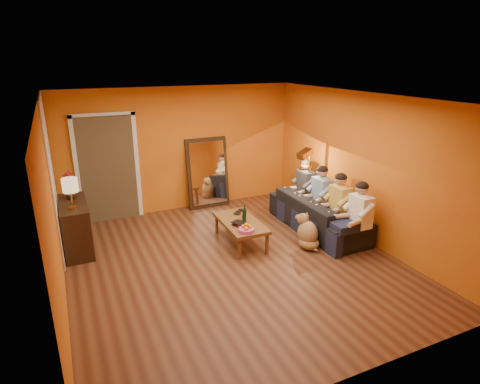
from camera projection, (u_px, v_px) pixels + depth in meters
name	position (u px, v px, depth m)	size (l,w,h in m)	color
room_shell	(223.00, 180.00, 6.38)	(5.00, 5.50, 2.60)	brown
white_accent	(52.00, 176.00, 6.59)	(0.02, 1.90, 2.58)	white
doorway_recess	(107.00, 168.00, 7.99)	(1.06, 0.30, 2.10)	#3F2D19
door_jamb_left	(77.00, 173.00, 7.66)	(0.08, 0.06, 2.20)	white
door_jamb_right	(137.00, 166.00, 8.11)	(0.08, 0.06, 2.20)	white
door_header	(102.00, 115.00, 7.54)	(1.22, 0.06, 0.08)	white
mirror_frame	(208.00, 173.00, 8.72)	(0.92, 0.06, 1.52)	black
mirror_glass	(208.00, 173.00, 8.69)	(0.78, 0.02, 1.36)	white
sideboard	(76.00, 226.00, 6.80)	(0.44, 1.18, 0.85)	black
table_lamp	(71.00, 194.00, 6.32)	(0.24, 0.24, 0.51)	beige
sofa	(318.00, 213.00, 7.63)	(0.88, 2.24, 0.66)	black
coffee_table	(240.00, 232.00, 7.09)	(0.62, 1.22, 0.42)	brown
floor_lamp	(308.00, 186.00, 7.98)	(0.30, 0.24, 1.44)	#B68935
dog	(308.00, 231.00, 6.90)	(0.34, 0.53, 0.62)	#AF7C4F
person_far_left	(360.00, 216.00, 6.73)	(0.70, 0.44, 1.22)	white
person_mid_left	(339.00, 206.00, 7.20)	(0.70, 0.44, 1.22)	gold
person_mid_right	(321.00, 197.00, 7.68)	(0.70, 0.44, 1.22)	#7D95C2
person_far_right	(305.00, 189.00, 8.15)	(0.70, 0.44, 1.22)	#333338
fruit_bowl	(246.00, 227.00, 6.57)	(0.26, 0.26, 0.16)	#DC4D99
wine_bottle	(244.00, 213.00, 6.95)	(0.07, 0.07, 0.31)	black
tumbler	(244.00, 215.00, 7.16)	(0.10, 0.10, 0.09)	#B27F3F
laptop	(241.00, 212.00, 7.39)	(0.30, 0.19, 0.02)	black
book_lower	(236.00, 226.00, 6.78)	(0.17, 0.23, 0.02)	black
book_mid	(236.00, 225.00, 6.79)	(0.17, 0.23, 0.02)	#B41418
book_upper	(236.00, 225.00, 6.76)	(0.18, 0.24, 0.02)	black
vase	(71.00, 193.00, 6.84)	(0.18, 0.18, 0.18)	black
flowers	(68.00, 177.00, 6.75)	(0.17, 0.17, 0.51)	#B41418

